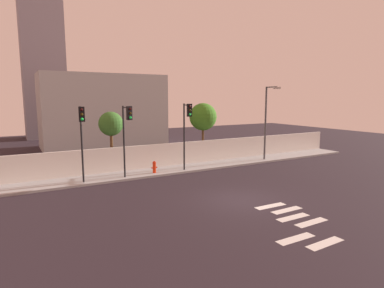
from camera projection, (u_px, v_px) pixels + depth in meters
ground_plane at (240, 200)px, 17.51m from camera, size 80.00×80.00×0.00m
sidewalk at (174, 170)px, 24.57m from camera, size 36.00×2.40×0.15m
perimeter_wall at (166, 155)px, 25.54m from camera, size 36.00×0.18×1.80m
crosswalk_marking at (296, 221)px, 14.48m from camera, size 3.95×4.75×0.01m
traffic_light_left at (187, 123)px, 23.20m from camera, size 0.41×1.39×4.97m
traffic_light_center at (127, 126)px, 21.20m from camera, size 0.42×1.05×4.86m
traffic_light_right at (82, 128)px, 19.70m from camera, size 0.36×1.24×4.87m
street_lamp_curbside at (267, 117)px, 27.66m from camera, size 0.69×1.77×6.33m
fire_hydrant at (154, 167)px, 23.20m from camera, size 0.44×0.26×0.86m
roadside_tree_leftmost at (111, 124)px, 23.90m from camera, size 1.82×1.82×4.53m
roadside_tree_midleft at (203, 117)px, 27.78m from camera, size 2.37×2.37×5.09m
low_building_distant at (104, 111)px, 36.53m from camera, size 13.40×6.00×8.12m
tower_on_skyline at (41, 27)px, 42.91m from camera, size 5.32×5.00×29.85m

